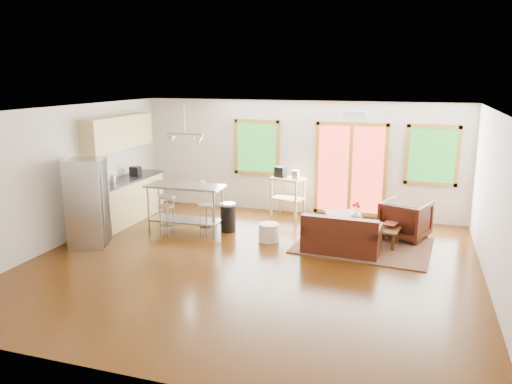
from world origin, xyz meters
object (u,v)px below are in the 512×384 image
(rug, at_px, (363,245))
(island, at_px, (185,200))
(loveseat, at_px, (341,237))
(ottoman, at_px, (342,224))
(kitchen_cart, at_px, (287,183))
(refrigerator, at_px, (88,203))
(armchair, at_px, (406,218))
(coffee_table, at_px, (375,230))

(rug, xyz_separation_m, island, (-3.57, -0.24, 0.67))
(loveseat, xyz_separation_m, island, (-3.22, 0.24, 0.40))
(ottoman, distance_m, kitchen_cart, 1.79)
(refrigerator, bearing_deg, ottoman, 6.02)
(ottoman, relative_size, island, 0.42)
(rug, height_order, loveseat, loveseat)
(rug, bearing_deg, kitchen_cart, 140.79)
(ottoman, bearing_deg, rug, -50.07)
(ottoman, height_order, refrigerator, refrigerator)
(armchair, xyz_separation_m, kitchen_cart, (-2.62, 0.84, 0.35))
(coffee_table, height_order, refrigerator, refrigerator)
(rug, xyz_separation_m, armchair, (0.73, 0.71, 0.41))
(coffee_table, bearing_deg, kitchen_cart, 145.17)
(refrigerator, height_order, island, refrigerator)
(coffee_table, relative_size, kitchen_cart, 0.84)
(ottoman, bearing_deg, armchair, 5.51)
(refrigerator, bearing_deg, armchair, 2.09)
(refrigerator, height_order, kitchen_cart, refrigerator)
(rug, distance_m, island, 3.64)
(loveseat, height_order, refrigerator, refrigerator)
(armchair, height_order, island, island)
(ottoman, relative_size, kitchen_cart, 0.58)
(refrigerator, distance_m, kitchen_cart, 4.33)
(armchair, bearing_deg, island, 33.24)
(rug, xyz_separation_m, refrigerator, (-4.95, -1.52, 0.82))
(refrigerator, bearing_deg, kitchen_cart, 25.81)
(loveseat, height_order, island, island)
(kitchen_cart, bearing_deg, coffee_table, -34.83)
(island, distance_m, kitchen_cart, 2.45)
(coffee_table, bearing_deg, loveseat, -133.42)
(loveseat, bearing_deg, coffee_table, 49.61)
(loveseat, distance_m, ottoman, 1.08)
(rug, bearing_deg, loveseat, -126.23)
(island, bearing_deg, kitchen_cart, 46.99)
(coffee_table, distance_m, ottoman, 0.85)
(armchair, relative_size, kitchen_cart, 0.74)
(loveseat, bearing_deg, island, 178.84)
(coffee_table, relative_size, ottoman, 1.44)
(armchair, height_order, refrigerator, refrigerator)
(rug, height_order, island, island)
(coffee_table, height_order, island, island)
(loveseat, height_order, armchair, armchair)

